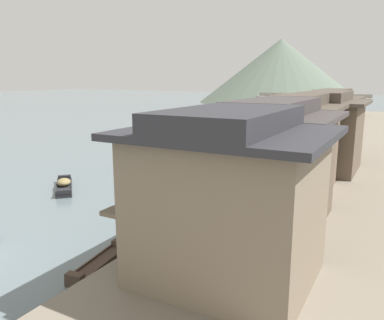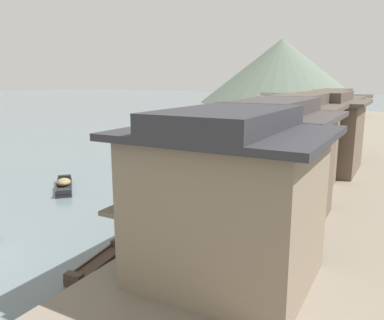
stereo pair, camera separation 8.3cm
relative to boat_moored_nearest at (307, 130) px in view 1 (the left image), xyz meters
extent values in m
cube|color=#33281E|center=(0.00, 0.00, -0.16)|extent=(3.15, 4.88, 0.27)
cube|color=#33281E|center=(-1.00, -2.06, 0.10)|extent=(1.08, 0.77, 0.25)
cube|color=#33281E|center=(1.00, 2.06, 0.10)|extent=(1.08, 0.77, 0.25)
cube|color=#33281E|center=(0.48, -0.23, 0.02)|extent=(1.98, 3.97, 0.08)
cube|color=#33281E|center=(-0.48, 0.23, 0.02)|extent=(1.98, 3.97, 0.08)
ellipsoid|color=olive|center=(0.00, 0.00, 0.26)|extent=(1.55, 1.74, 0.56)
cube|color=#232326|center=(-8.37, -40.55, -0.15)|extent=(3.98, 3.90, 0.29)
cube|color=#232326|center=(-9.88, -39.09, 0.13)|extent=(0.93, 0.94, 0.26)
cube|color=#232326|center=(-6.85, -42.01, 0.13)|extent=(0.93, 0.94, 0.26)
cube|color=#232326|center=(-8.71, -40.91, 0.04)|extent=(2.94, 2.84, 0.08)
cube|color=#232326|center=(-8.02, -40.20, 0.04)|extent=(2.94, 2.84, 0.08)
ellipsoid|color=olive|center=(-8.37, -40.55, 0.26)|extent=(1.63, 1.62, 0.53)
cube|color=#33281E|center=(2.01, -5.39, -0.16)|extent=(1.76, 4.51, 0.26)
cube|color=#33281E|center=(1.57, -3.37, 0.08)|extent=(0.81, 0.51, 0.23)
cube|color=#33281E|center=(2.46, -7.41, 0.08)|extent=(0.81, 0.51, 0.23)
cube|color=#33281E|center=(1.65, -5.47, 0.01)|extent=(0.92, 3.86, 0.08)
cube|color=#33281E|center=(2.38, -5.31, 0.01)|extent=(0.92, 3.86, 0.08)
ellipsoid|color=#4C6B42|center=(2.01, -5.39, 0.17)|extent=(0.95, 1.18, 0.41)
cube|color=#232326|center=(1.74, -27.84, -0.19)|extent=(0.93, 5.01, 0.20)
cube|color=#232326|center=(1.72, -25.48, 0.00)|extent=(0.81, 0.37, 0.18)
cube|color=#232326|center=(1.75, -30.19, 0.00)|extent=(0.81, 0.37, 0.18)
cube|color=#232326|center=(1.33, -27.84, -0.05)|extent=(0.11, 4.51, 0.08)
cube|color=#232326|center=(2.14, -27.83, -0.05)|extent=(0.11, 4.51, 0.08)
cube|color=brown|center=(1.73, -20.41, -0.19)|extent=(1.33, 3.74, 0.21)
cube|color=brown|center=(1.96, -18.74, 0.01)|extent=(0.80, 0.46, 0.19)
cube|color=brown|center=(1.50, -22.07, 0.01)|extent=(0.80, 0.46, 0.19)
cube|color=brown|center=(1.35, -20.35, -0.04)|extent=(0.51, 3.14, 0.08)
cube|color=brown|center=(2.10, -20.46, -0.04)|extent=(0.51, 3.14, 0.08)
cube|color=#423328|center=(2.17, -48.43, -0.15)|extent=(1.33, 3.75, 0.29)
cube|color=#423328|center=(1.93, -46.76, 0.13)|extent=(0.77, 0.46, 0.27)
cube|color=#423328|center=(2.42, -50.10, 0.13)|extent=(0.77, 0.46, 0.27)
cube|color=#423328|center=(1.81, -48.48, 0.04)|extent=(0.54, 3.15, 0.08)
cube|color=#423328|center=(2.53, -48.38, 0.04)|extent=(0.54, 3.15, 0.08)
cube|color=#232326|center=(-0.42, -15.63, -0.18)|extent=(5.47, 2.08, 0.22)
cube|color=#232326|center=(2.06, -15.14, 0.02)|extent=(0.54, 1.01, 0.20)
cube|color=#232326|center=(-2.91, -16.12, 0.02)|extent=(0.54, 1.01, 0.20)
cube|color=#232326|center=(-0.52, -15.14, -0.03)|extent=(4.79, 1.02, 0.08)
cube|color=#232326|center=(-0.33, -16.11, -0.03)|extent=(4.79, 1.02, 0.08)
ellipsoid|color=brown|center=(-0.42, -15.63, 0.19)|extent=(1.51, 1.20, 0.53)
cube|color=#7F705B|center=(7.87, -47.85, 3.17)|extent=(5.91, 5.25, 5.20)
cube|color=brown|center=(4.57, -47.85, 3.17)|extent=(0.70, 5.25, 0.16)
cube|color=#2D2D33|center=(7.87, -47.85, 5.89)|extent=(6.81, 6.15, 0.24)
cube|color=#2D2D33|center=(7.87, -47.85, 6.36)|extent=(3.55, 6.15, 0.70)
cube|color=brown|center=(7.46, -41.44, 3.17)|extent=(5.08, 6.02, 5.20)
cube|color=#4D4135|center=(4.57, -41.44, 3.17)|extent=(0.70, 6.02, 0.16)
cube|color=#3D3838|center=(7.46, -41.44, 5.89)|extent=(5.98, 6.92, 0.24)
cube|color=#3D3838|center=(7.46, -41.44, 6.36)|extent=(3.05, 6.92, 0.70)
cube|color=#75604C|center=(7.08, -34.88, 3.17)|extent=(4.32, 4.94, 5.20)
cube|color=brown|center=(4.57, -34.88, 3.17)|extent=(0.70, 4.94, 0.16)
cube|color=#4C4238|center=(7.08, -34.88, 5.89)|extent=(5.22, 5.84, 0.24)
cube|color=#4C4238|center=(7.08, -34.88, 6.36)|extent=(2.59, 5.84, 0.70)
cube|color=brown|center=(7.53, -28.53, 3.17)|extent=(5.23, 5.82, 5.20)
cube|color=#4D4135|center=(4.57, -28.53, 3.17)|extent=(0.70, 5.82, 0.16)
cube|color=#4C4238|center=(7.53, -28.53, 5.89)|extent=(6.13, 6.72, 0.24)
cube|color=#4C4238|center=(7.53, -28.53, 6.36)|extent=(3.14, 6.72, 0.70)
cube|color=brown|center=(6.96, -21.76, 3.17)|extent=(4.09, 5.88, 5.20)
cube|color=#4D4135|center=(4.57, -21.76, 3.17)|extent=(0.70, 5.88, 0.16)
cube|color=#4C4238|center=(6.96, -21.76, 5.89)|extent=(4.99, 6.78, 0.24)
cube|color=#4C4238|center=(6.96, -21.76, 6.36)|extent=(2.45, 6.78, 0.70)
cylinder|color=#473828|center=(3.76, -48.58, 1.05)|extent=(0.20, 0.20, 0.95)
cylinder|color=#473828|center=(3.76, -36.68, 0.96)|extent=(0.20, 0.20, 0.78)
cube|color=gray|center=(-3.89, 19.71, 3.70)|extent=(22.13, 2.40, 0.60)
cylinder|color=gray|center=(-10.53, 19.71, 1.55)|extent=(1.80, 1.80, 3.69)
cylinder|color=gray|center=(2.74, 19.71, 1.55)|extent=(1.80, 1.80, 3.69)
cube|color=gray|center=(-3.89, 20.71, 4.35)|extent=(22.13, 0.30, 0.70)
cone|color=#5B6B5B|center=(-24.95, 69.00, 9.99)|extent=(53.00, 53.00, 20.57)
camera|label=1|loc=(13.11, -59.98, 7.72)|focal=36.29mm
camera|label=2|loc=(13.18, -59.94, 7.72)|focal=36.29mm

